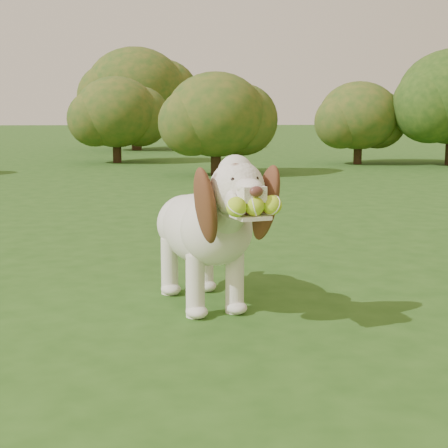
{
  "coord_description": "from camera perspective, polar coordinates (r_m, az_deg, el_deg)",
  "views": [
    {
      "loc": [
        0.48,
        -3.2,
        1.02
      ],
      "look_at": [
        0.67,
        -0.02,
        0.48
      ],
      "focal_mm": 55.0,
      "sensor_mm": 36.0,
      "label": 1
    }
  ],
  "objects": [
    {
      "name": "shrub_c",
      "position": [
        10.56,
        -0.69,
        9.08
      ],
      "size": [
        1.52,
        1.52,
        1.57
      ],
      "color": "#382314",
      "rests_on": "ground"
    },
    {
      "name": "shrub_b",
      "position": [
        13.19,
        -8.96,
        9.17
      ],
      "size": [
        1.56,
        1.56,
        1.61
      ],
      "color": "#382314",
      "rests_on": "ground"
    },
    {
      "name": "shrub_i",
      "position": [
        17.16,
        -7.37,
        11.01
      ],
      "size": [
        2.41,
        2.41,
        2.49
      ],
      "color": "#382314",
      "rests_on": "ground"
    },
    {
      "name": "dog",
      "position": [
        3.47,
        -1.46,
        -0.08
      ],
      "size": [
        0.66,
        1.23,
        0.81
      ],
      "rotation": [
        0.0,
        0.0,
        0.3
      ],
      "color": "white",
      "rests_on": "ground"
    },
    {
      "name": "shrub_d",
      "position": [
        12.92,
        11.15,
        8.83
      ],
      "size": [
        1.46,
        1.46,
        1.51
      ],
      "color": "#382314",
      "rests_on": "ground"
    },
    {
      "name": "ground",
      "position": [
        3.39,
        -11.42,
        -8.04
      ],
      "size": [
        80.0,
        80.0,
        0.0
      ],
      "primitive_type": "plane",
      "color": "#254D16",
      "rests_on": "ground"
    }
  ]
}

